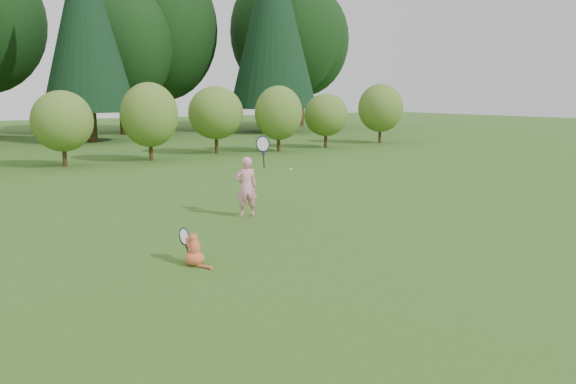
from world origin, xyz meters
TOP-DOWN VIEW (x-y plane):
  - ground at (0.00, 0.00)m, footprint 100.00×100.00m
  - shrub_row at (0.00, 13.00)m, footprint 28.00×3.00m
  - child at (0.20, 2.27)m, footprint 0.70×0.48m
  - cat at (-1.95, -0.10)m, footprint 0.32×0.64m
  - tennis_ball at (0.82, 1.67)m, footprint 0.06×0.06m

SIDE VIEW (x-z plane):
  - ground at x=0.00m, z-range 0.00..0.00m
  - cat at x=-1.95m, z-range -0.08..0.55m
  - child at x=0.20m, z-range -0.26..1.49m
  - tennis_ball at x=0.82m, z-range 0.92..0.98m
  - shrub_row at x=0.00m, z-range 0.00..2.80m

